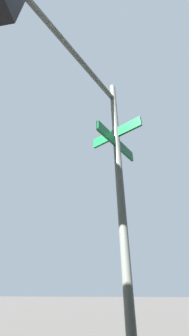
# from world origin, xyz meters

# --- Properties ---
(traffic_signal_near) EXTENTS (1.73, 2.71, 5.03)m
(traffic_signal_near) POSITION_xyz_m (-6.23, -5.66, 3.53)
(traffic_signal_near) COLOR #474C47
(traffic_signal_near) RESTS_ON ground_plane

